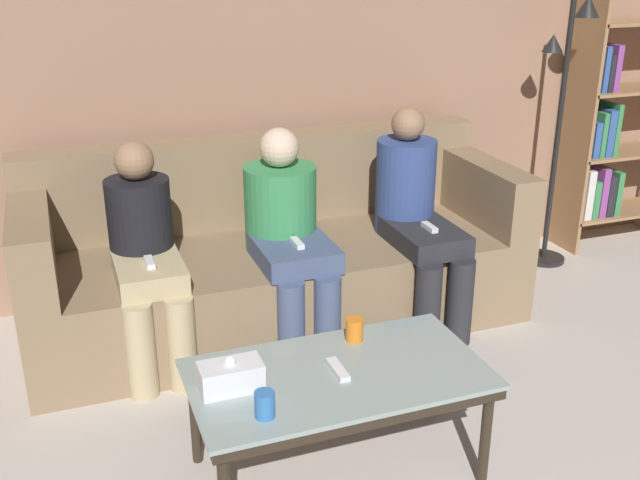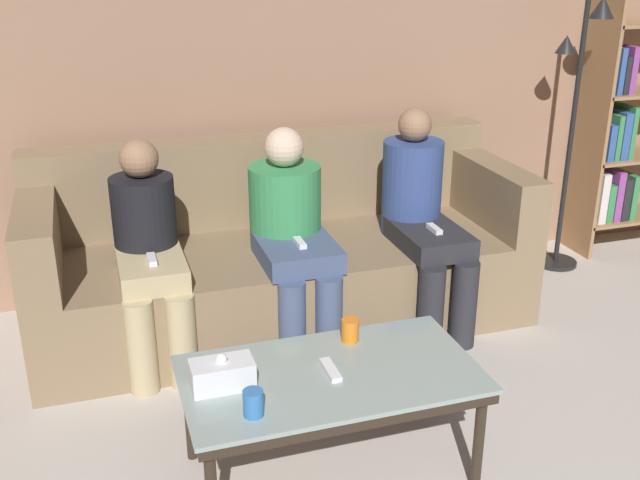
% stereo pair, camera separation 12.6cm
% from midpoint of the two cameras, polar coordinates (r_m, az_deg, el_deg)
% --- Properties ---
extents(wall_back, '(12.00, 0.06, 2.60)m').
position_cam_midpoint_polar(wall_back, '(4.19, -4.34, 13.59)').
color(wall_back, '#9E755B').
rests_on(wall_back, ground_plane).
extents(couch, '(2.53, 0.93, 0.93)m').
position_cam_midpoint_polar(couch, '(3.95, -2.11, -1.42)').
color(couch, '#897051').
rests_on(couch, ground_plane).
extents(coffee_table, '(1.08, 0.59, 0.44)m').
position_cam_midpoint_polar(coffee_table, '(2.78, 2.12, -10.80)').
color(coffee_table, '#8C9E99').
rests_on(coffee_table, ground_plane).
extents(cup_near_left, '(0.07, 0.07, 0.09)m').
position_cam_midpoint_polar(cup_near_left, '(2.51, -3.65, -12.31)').
color(cup_near_left, '#3372BF').
rests_on(cup_near_left, coffee_table).
extents(cup_near_right, '(0.07, 0.07, 0.09)m').
position_cam_midpoint_polar(cup_near_right, '(2.94, 3.55, -6.89)').
color(cup_near_right, orange).
rests_on(cup_near_right, coffee_table).
extents(tissue_box, '(0.22, 0.12, 0.13)m').
position_cam_midpoint_polar(tissue_box, '(2.66, -6.09, -10.13)').
color(tissue_box, white).
rests_on(tissue_box, coffee_table).
extents(game_remote, '(0.04, 0.15, 0.02)m').
position_cam_midpoint_polar(game_remote, '(2.75, 2.13, -9.87)').
color(game_remote, white).
rests_on(game_remote, coffee_table).
extents(bookshelf, '(0.78, 0.32, 1.64)m').
position_cam_midpoint_polar(bookshelf, '(5.19, 23.05, 7.24)').
color(bookshelf, '#9E754C').
rests_on(bookshelf, ground_plane).
extents(standing_lamp, '(0.31, 0.26, 1.61)m').
position_cam_midpoint_polar(standing_lamp, '(4.71, 19.68, 9.44)').
color(standing_lamp, black).
rests_on(standing_lamp, ground_plane).
extents(seated_person_left_end, '(0.31, 0.63, 1.06)m').
position_cam_midpoint_polar(seated_person_left_end, '(3.53, -11.91, -0.70)').
color(seated_person_left_end, tan).
rests_on(seated_person_left_end, ground_plane).
extents(seated_person_mid_left, '(0.36, 0.67, 1.06)m').
position_cam_midpoint_polar(seated_person_mid_left, '(3.66, -1.23, 0.88)').
color(seated_person_mid_left, '#47567A').
rests_on(seated_person_mid_left, ground_plane).
extents(seated_person_mid_right, '(0.31, 0.69, 1.12)m').
position_cam_midpoint_polar(seated_person_mid_right, '(3.88, 8.66, 2.01)').
color(seated_person_mid_right, '#28282D').
rests_on(seated_person_mid_right, ground_plane).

